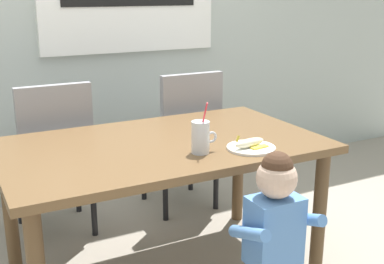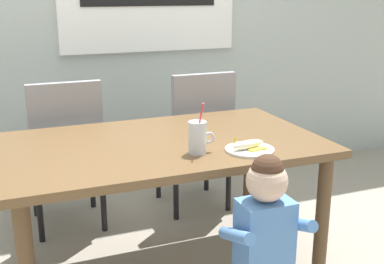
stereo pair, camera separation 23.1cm
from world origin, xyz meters
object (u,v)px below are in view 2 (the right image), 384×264
toddler_standing (265,226)px  milk_cup (198,139)px  dining_chair_right (197,133)px  dining_chair_left (66,147)px  snack_plate (250,150)px  peeled_banana (249,145)px  dining_table (163,158)px

toddler_standing → milk_cup: bearing=109.4°
dining_chair_right → dining_chair_left: bearing=-0.9°
toddler_standing → snack_plate: bearing=73.5°
toddler_standing → peeled_banana: toddler_standing is taller
dining_table → milk_cup: bearing=-69.0°
dining_chair_left → dining_chair_right: size_ratio=1.00×
dining_chair_right → snack_plate: 1.01m
toddler_standing → peeled_banana: (0.09, 0.33, 0.24)m
snack_plate → toddler_standing: bearing=-106.5°
toddler_standing → milk_cup: (-0.14, 0.39, 0.28)m
dining_chair_left → snack_plate: 1.24m
dining_chair_left → peeled_banana: (0.71, -1.00, 0.23)m
dining_chair_left → toddler_standing: dining_chair_left is taller
dining_chair_left → dining_chair_right: same height
snack_plate → milk_cup: bearing=165.8°
toddler_standing → snack_plate: toddler_standing is taller
milk_cup → dining_chair_left: bearing=117.3°
dining_chair_right → peeled_banana: (-0.14, -0.98, 0.23)m
toddler_standing → peeled_banana: size_ratio=4.80×
toddler_standing → milk_cup: 0.50m
dining_table → dining_chair_right: dining_chair_right is taller
milk_cup → dining_chair_right: bearing=68.0°
dining_chair_left → toddler_standing: (0.62, -1.33, -0.02)m
dining_chair_right → milk_cup: (-0.37, -0.92, 0.26)m
dining_chair_right → peeled_banana: bearing=81.8°
peeled_banana → dining_chair_right: bearing=81.8°
dining_chair_right → milk_cup: 1.03m
milk_cup → snack_plate: size_ratio=1.07×
dining_table → peeled_banana: peeled_banana is taller
snack_plate → dining_table: bearing=138.1°
peeled_banana → dining_chair_left: bearing=125.5°
dining_chair_left → milk_cup: (0.48, -0.93, 0.26)m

